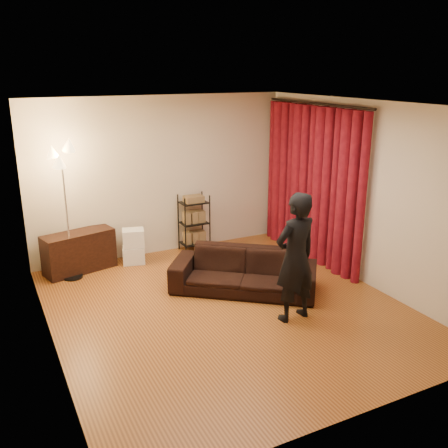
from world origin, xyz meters
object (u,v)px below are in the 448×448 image
media_cabinet (79,252)px  storage_boxes (134,246)px  wire_shelf (194,223)px  person (295,258)px  floor_lamp (67,214)px  sofa (244,271)px

media_cabinet → storage_boxes: media_cabinet is taller
media_cabinet → wire_shelf: bearing=-12.5°
person → media_cabinet: 3.62m
person → floor_lamp: bearing=-55.6°
wire_shelf → floor_lamp: 2.26m
floor_lamp → media_cabinet: bearing=54.3°
storage_boxes → media_cabinet: bearing=175.0°
sofa → media_cabinet: size_ratio=1.87×
media_cabinet → storage_boxes: bearing=-19.0°
storage_boxes → wire_shelf: wire_shelf is taller
wire_shelf → media_cabinet: bearing=-172.4°
sofa → wire_shelf: size_ratio=2.03×
storage_boxes → floor_lamp: size_ratio=0.29×
sofa → storage_boxes: bearing=160.2°
floor_lamp → person: bearing=-48.5°
media_cabinet → wire_shelf: wire_shelf is taller
storage_boxes → wire_shelf: size_ratio=0.58×
person → media_cabinet: (-2.15, 2.86, -0.52)m
person → media_cabinet: person is taller
sofa → wire_shelf: 1.89m
storage_boxes → sofa: bearing=-57.5°
person → media_cabinet: size_ratio=1.53×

